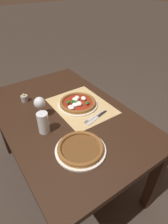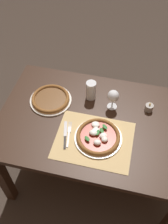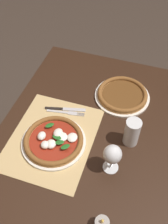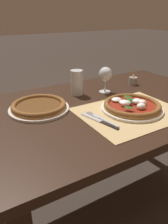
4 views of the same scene
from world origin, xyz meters
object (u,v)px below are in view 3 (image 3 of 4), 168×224
object	(u,v)px
pint_glass	(132,133)
pizza_far	(122,95)
fork	(66,113)
knife	(65,109)
votive_candle	(102,224)
wine_glass	(112,155)
pizza_near	(54,140)

from	to	relation	value
pint_glass	pizza_far	bearing A→B (deg)	-159.73
fork	pizza_far	bearing A→B (deg)	129.11
knife	pizza_far	bearing A→B (deg)	124.90
pint_glass	votive_candle	xyz separation A→B (m)	(0.42, -0.02, -0.05)
pint_glass	votive_candle	distance (m)	0.42
pizza_far	votive_candle	xyz separation A→B (m)	(0.69, 0.08, 0.00)
votive_candle	pizza_far	bearing A→B (deg)	-173.61
pizza_far	fork	size ratio (longest dim) A/B	1.50
wine_glass	fork	distance (m)	0.39
wine_glass	votive_candle	bearing A→B (deg)	6.77
pizza_near	knife	distance (m)	0.22
pizza_near	pizza_far	world-z (taller)	pizza_near
pizza_near	votive_candle	xyz separation A→B (m)	(0.30, 0.32, 0.00)
pizza_far	wine_glass	xyz separation A→B (m)	(0.44, 0.05, 0.09)
votive_candle	fork	bearing A→B (deg)	-145.83
fork	wine_glass	bearing A→B (deg)	52.19
fork	pizza_near	bearing A→B (deg)	3.79
wine_glass	knife	bearing A→B (deg)	-129.28
pizza_near	pint_glass	bearing A→B (deg)	109.96
wine_glass	votive_candle	xyz separation A→B (m)	(0.25, 0.03, -0.08)
fork	pint_glass	bearing A→B (deg)	79.19
pizza_near	knife	world-z (taller)	pizza_near
pizza_far	knife	distance (m)	0.32
wine_glass	knife	xyz separation A→B (m)	(-0.25, -0.31, -0.10)
pizza_far	pint_glass	bearing A→B (deg)	20.27
pizza_far	pizza_near	bearing A→B (deg)	-31.18
knife	votive_candle	distance (m)	0.61
fork	knife	world-z (taller)	knife
pint_glass	wine_glass	bearing A→B (deg)	-17.91
wine_glass	votive_candle	distance (m)	0.27
wine_glass	fork	bearing A→B (deg)	-127.81
pizza_near	pizza_far	size ratio (longest dim) A/B	1.02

